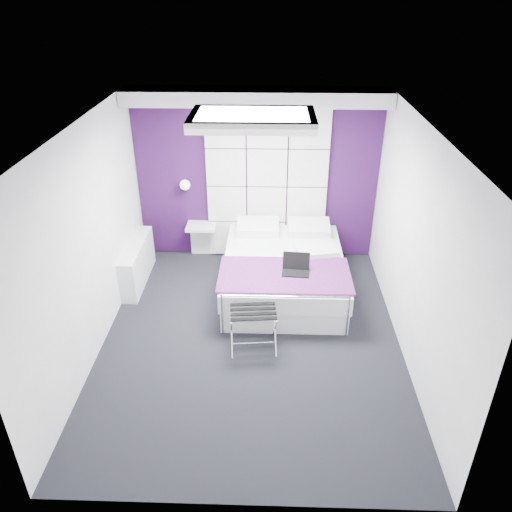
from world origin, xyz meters
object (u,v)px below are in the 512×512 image
Objects in this scene: nightstand at (201,226)px; laptop at (296,267)px; radiator at (137,263)px; luggage_rack at (253,329)px; bed at (283,272)px; wall_lamp at (185,184)px.

laptop is at bearing -43.73° from nightstand.
nightstand is at bearing 40.43° from radiator.
luggage_rack is (1.72, -1.44, -0.04)m from radiator.
laptop reaches higher than bed.
laptop is at bearing -40.65° from wall_lamp.
bed is at bearing -32.78° from wall_lamp.
wall_lamp reaches higher than luggage_rack.
laptop is (2.23, -0.61, 0.33)m from radiator.
radiator is 0.59× the size of bed.
laptop reaches higher than radiator.
luggage_rack is at bearing -63.84° from wall_lamp.
nightstand is 1.30× the size of laptop.
laptop is at bearing -15.23° from radiator.
luggage_rack is (0.87, -2.16, -0.29)m from nightstand.
radiator is 1.14m from nightstand.
bed is 0.56m from laptop.
radiator is at bearing 169.62° from laptop.
bed reaches higher than radiator.
luggage_rack is at bearing -67.95° from nightstand.
radiator is 2.34m from laptop.
nightstand is at bearing -11.03° from wall_lamp.
nightstand is (-1.25, 0.90, 0.25)m from bed.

